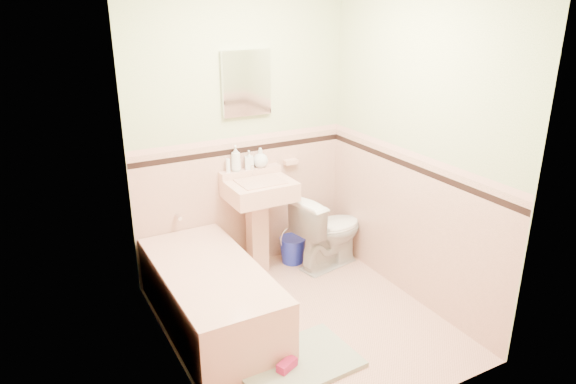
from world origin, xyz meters
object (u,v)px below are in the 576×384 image
medicine_cabinet (246,83)px  soap_bottle_right (260,158)px  soap_bottle_mid (249,160)px  sink (260,228)px  soap_bottle_left (236,158)px  shoe (287,365)px  bathtub (211,297)px  toilet (329,231)px  bucket (293,250)px

medicine_cabinet → soap_bottle_right: (0.10, -0.03, -0.66)m
medicine_cabinet → soap_bottle_mid: size_ratio=3.31×
medicine_cabinet → sink: bearing=-90.0°
sink → soap_bottle_mid: soap_bottle_mid is taller
medicine_cabinet → soap_bottle_right: 0.67m
soap_bottle_left → shoe: soap_bottle_left is taller
medicine_cabinet → soap_bottle_left: (-0.13, -0.03, -0.63)m
shoe → soap_bottle_mid: bearing=50.6°
soap_bottle_mid → soap_bottle_left: bearing=180.0°
soap_bottle_right → shoe: (-0.55, -1.50, -0.98)m
bathtub → soap_bottle_left: soap_bottle_left is taller
soap_bottle_right → toilet: size_ratio=0.25×
shoe → sink: bearing=48.2°
bucket → toilet: bearing=-38.1°
soap_bottle_left → bucket: size_ratio=0.92×
soap_bottle_mid → toilet: bearing=-28.5°
sink → bucket: sink is taller
sink → soap_bottle_mid: size_ratio=5.39×
bucket → shoe: (-0.81, -1.37, -0.06)m
medicine_cabinet → soap_bottle_left: bearing=-167.4°
medicine_cabinet → soap_bottle_mid: bearing=-105.0°
soap_bottle_mid → bucket: (0.37, -0.13, -0.91)m
bathtub → medicine_cabinet: medicine_cabinet is taller
soap_bottle_mid → sink: bearing=-87.5°
soap_bottle_right → toilet: (0.52, -0.34, -0.69)m
sink → soap_bottle_right: (0.10, 0.18, 0.59)m
sink → soap_bottle_right: 0.63m
bathtub → toilet: bearing=15.6°
bathtub → soap_bottle_right: size_ratio=8.63×
sink → toilet: sink is taller
sink → soap_bottle_left: 0.66m
toilet → soap_bottle_left: bearing=54.3°
soap_bottle_mid → toilet: size_ratio=0.24×
sink → toilet: size_ratio=1.28×
soap_bottle_right → bucket: soap_bottle_right is taller
bucket → shoe: size_ratio=1.66×
toilet → shoe: bearing=125.9°
sink → soap_bottle_mid: (-0.01, 0.18, 0.59)m
soap_bottle_left → shoe: size_ratio=1.52×
soap_bottle_right → bucket: size_ratio=0.70×
soap_bottle_mid → shoe: soap_bottle_mid is taller
soap_bottle_right → toilet: soap_bottle_right is taller
bathtub → medicine_cabinet: bearing=47.4°
soap_bottle_mid → medicine_cabinet: bearing=75.0°
soap_bottle_mid → shoe: 1.85m
bucket → soap_bottle_left: bearing=164.7°
toilet → bathtub: bearing=94.3°
soap_bottle_mid → soap_bottle_right: 0.11m
bucket → sink: bearing=-172.8°
bucket → soap_bottle_right: bearing=152.2°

